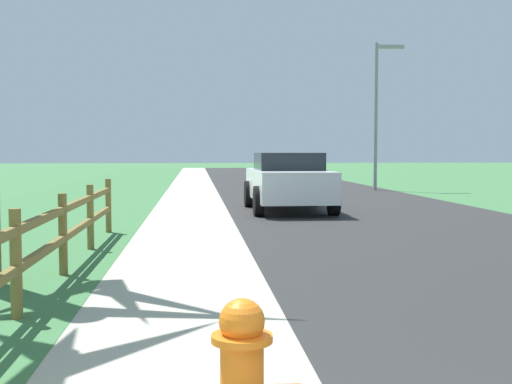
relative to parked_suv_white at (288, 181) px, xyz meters
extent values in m
plane|color=#3C7240|center=(-1.58, 9.31, -0.79)|extent=(120.00, 120.00, 0.00)
cube|color=#2A2A2A|center=(1.92, 11.31, -0.78)|extent=(7.00, 66.00, 0.01)
cube|color=#ADAC98|center=(-4.58, 11.31, -0.78)|extent=(6.00, 66.00, 0.01)
cube|color=#3C7240|center=(-6.08, 11.31, -0.78)|extent=(5.00, 66.00, 0.00)
cylinder|color=orange|center=(-2.21, -14.09, -0.10)|extent=(0.30, 0.30, 0.03)
sphere|color=orange|center=(-2.21, -14.09, -0.02)|extent=(0.22, 0.22, 0.22)
cube|color=#CB6115|center=(-2.21, -14.09, 0.06)|extent=(0.04, 0.04, 0.04)
cylinder|color=brown|center=(-4.10, -10.88, -0.26)|extent=(0.11, 0.11, 1.04)
cylinder|color=brown|center=(-4.10, -8.68, -0.26)|extent=(0.11, 0.11, 1.04)
cylinder|color=brown|center=(-4.10, -6.48, -0.26)|extent=(0.11, 0.11, 1.04)
cylinder|color=brown|center=(-4.10, -4.28, -0.26)|extent=(0.11, 0.11, 1.04)
cube|color=brown|center=(-4.10, -9.78, -0.32)|extent=(0.07, 10.99, 0.09)
cube|color=brown|center=(-4.10, -9.78, 0.05)|extent=(0.07, 10.99, 0.09)
cube|color=white|center=(0.00, 0.00, -0.09)|extent=(1.88, 4.37, 0.77)
cube|color=#1E232B|center=(0.00, 0.02, 0.52)|extent=(1.64, 1.97, 0.45)
cylinder|color=black|center=(0.93, -1.35, -0.42)|extent=(0.23, 0.74, 0.74)
cylinder|color=black|center=(-0.91, -1.36, -0.42)|extent=(0.23, 0.74, 0.74)
cylinder|color=black|center=(0.91, 1.35, -0.42)|extent=(0.23, 0.74, 0.74)
cylinder|color=black|center=(-0.93, 1.34, -0.42)|extent=(0.23, 0.74, 0.74)
cylinder|color=gray|center=(4.76, 8.73, 2.14)|extent=(0.14, 0.14, 5.86)
cube|color=#999999|center=(5.31, 8.73, 4.92)|extent=(1.10, 0.20, 0.14)
camera|label=1|loc=(-2.42, -17.17, 0.79)|focal=46.36mm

